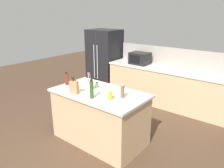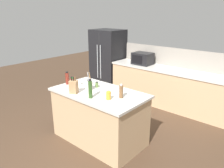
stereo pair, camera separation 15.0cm
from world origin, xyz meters
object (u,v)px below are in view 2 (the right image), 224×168
Objects in this scene: olive_oil_bottle at (90,89)px; pepper_grinder at (121,91)px; microwave at (143,59)px; knife_block at (74,87)px; honey_jar at (109,95)px; refrigerator at (108,60)px; hot_sauce_bottle at (72,83)px; spice_jar_oregano at (97,85)px; utensil_crock at (89,85)px; salt_shaker at (80,82)px; vinegar_bottle at (67,78)px.

olive_oil_bottle reaches higher than pepper_grinder.
knife_block is (0.28, -2.52, -0.04)m from microwave.
honey_jar is (0.90, -2.34, -0.09)m from microwave.
microwave is at bearing -2.36° from refrigerator.
pepper_grinder is at bearing 10.71° from hot_sauce_bottle.
knife_block reaches higher than hot_sauce_bottle.
spice_jar_oregano is 0.45m from hot_sauce_bottle.
knife_block is 0.91× the size of utensil_crock.
olive_oil_bottle is at bearing -18.10° from knife_block.
utensil_crock is at bearing -55.04° from refrigerator.
vinegar_bottle reaches higher than salt_shaker.
knife_block is at bearing -102.23° from utensil_crock.
olive_oil_bottle reaches higher than honey_jar.
spice_jar_oregano is 0.46× the size of pepper_grinder.
hot_sauce_bottle is at bearing -159.24° from utensil_crock.
pepper_grinder is at bearing 59.48° from honey_jar.
microwave reaches higher than honey_jar.
refrigerator is 5.56× the size of olive_oil_bottle.
salt_shaker is at bearing -163.85° from spice_jar_oregano.
knife_block is at bearing -174.02° from olive_oil_bottle.
vinegar_bottle is at bearing -146.17° from salt_shaker.
pepper_grinder is (0.66, 0.07, 0.03)m from utensil_crock.
refrigerator is at bearing 135.57° from pepper_grinder.
vinegar_bottle is 1.20m from pepper_grinder.
hot_sauce_bottle is 0.80× the size of pepper_grinder.
hot_sauce_bottle is at bearing -138.78° from spice_jar_oregano.
olive_oil_bottle is (1.89, -2.54, 0.21)m from refrigerator.
knife_block is 1.27× the size of pepper_grinder.
utensil_crock reaches higher than olive_oil_bottle.
refrigerator is 1.27m from microwave.
microwave reaches higher than salt_shaker.
hot_sauce_bottle is at bearing -84.65° from salt_shaker.
knife_block is at bearing -83.64° from microwave.
vinegar_bottle is 1.08× the size of pepper_grinder.
microwave is at bearing 90.68° from hot_sauce_bottle.
microwave is 1.53× the size of olive_oil_bottle.
olive_oil_bottle is (0.30, -0.26, 0.07)m from utensil_crock.
knife_block reaches higher than vinegar_bottle.
refrigerator is at bearing 118.01° from hot_sauce_bottle.
knife_block is at bearing -53.40° from salt_shaker.
salt_shaker is 0.35× the size of olive_oil_bottle.
pepper_grinder is at bearing -9.43° from spice_jar_oregano.
salt_shaker is at bearing 168.05° from utensil_crock.
spice_jar_oregano is at bearing 41.22° from hot_sauce_bottle.
hot_sauce_bottle reaches higher than honey_jar.
utensil_crock is at bearing -11.95° from salt_shaker.
olive_oil_bottle is at bearing -75.47° from microwave.
spice_jar_oregano is 0.43× the size of vinegar_bottle.
utensil_crock is 1.40× the size of pepper_grinder.
utensil_crock is (1.59, -2.28, 0.15)m from refrigerator.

